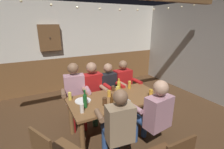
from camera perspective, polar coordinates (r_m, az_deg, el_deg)
name	(u,v)px	position (r m, az deg, el deg)	size (l,w,h in m)	color
ground_plane	(115,131)	(3.33, 1.21, -19.21)	(6.86, 6.86, 0.00)	#4C331E
back_wall_upper	(74,30)	(5.09, -13.11, 14.85)	(5.72, 0.12, 1.56)	silver
back_wall_wainscot	(77,72)	(5.30, -12.15, 0.95)	(5.72, 0.12, 1.00)	brown
side_wall_concrete	(220,53)	(4.85, 33.54, 6.27)	(0.12, 5.06, 2.56)	gray
dining_table	(116,103)	(2.99, 1.45, -9.94)	(1.66, 0.84, 0.72)	brown
person_0	(75,92)	(3.31, -12.79, -5.99)	(0.57, 0.57, 1.27)	#B78493
person_1	(94,89)	(3.43, -6.50, -4.99)	(0.56, 0.54, 1.23)	#AD1919
person_2	(110,88)	(3.57, -0.75, -4.63)	(0.55, 0.51, 1.17)	black
person_3	(124,84)	(3.74, 4.29, -3.29)	(0.55, 0.54, 1.19)	#AD1919
person_4	(118,124)	(2.35, 2.00, -17.11)	(0.53, 0.55, 1.21)	#997F60
person_5	(155,112)	(2.66, 14.69, -12.72)	(0.58, 0.57, 1.22)	#B78493
condiment_caddy	(126,102)	(2.74, 4.82, -9.59)	(0.14, 0.10, 0.05)	#B2B7BC
plate_0	(83,101)	(2.86, -10.17, -9.04)	(0.27, 0.27, 0.01)	white
bottle_0	(119,85)	(3.27, 2.38, -3.70)	(0.07, 0.07, 0.22)	gold
bottle_1	(112,102)	(2.58, -0.10, -9.73)	(0.06, 0.06, 0.25)	#593314
bottle_2	(85,101)	(2.61, -9.44, -9.03)	(0.06, 0.06, 0.30)	#195923
pint_glass_0	(105,101)	(2.67, -2.60, -9.39)	(0.07, 0.07, 0.13)	#4C2D19
pint_glass_1	(82,108)	(2.50, -10.52, -11.55)	(0.06, 0.06, 0.14)	white
pint_glass_2	(118,90)	(3.10, 1.95, -5.37)	(0.07, 0.07, 0.13)	#E5C64C
pint_glass_3	(129,85)	(3.32, 6.15, -3.60)	(0.06, 0.06, 0.16)	gold
pint_glass_4	(109,94)	(2.95, -1.04, -6.71)	(0.06, 0.06, 0.12)	gold
pint_glass_5	(70,96)	(2.93, -14.58, -7.34)	(0.06, 0.06, 0.14)	#E5C64C
pint_glass_6	(113,88)	(3.19, 0.37, -4.91)	(0.06, 0.06, 0.10)	#4C2D19
pint_glass_7	(151,93)	(3.01, 13.49, -6.43)	(0.07, 0.07, 0.15)	gold
wall_dart_cabinet	(50,38)	(4.84, -21.03, 11.94)	(0.56, 0.15, 0.70)	brown
string_lights	(110,5)	(2.85, -0.64, 23.05)	(4.04, 0.04, 0.19)	#F9EAB2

